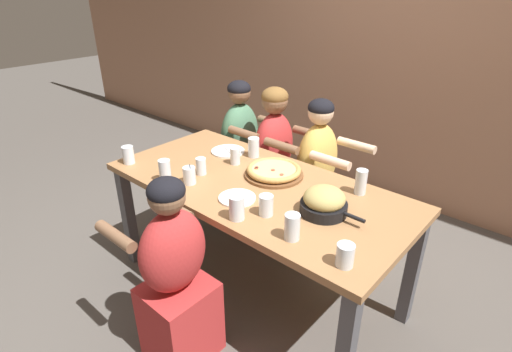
% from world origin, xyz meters
% --- Properties ---
extents(ground_plane, '(18.00, 18.00, 0.00)m').
position_xyz_m(ground_plane, '(0.00, 0.00, 0.00)').
color(ground_plane, '#514C47').
rests_on(ground_plane, ground).
extents(restaurant_back_panel, '(10.00, 0.06, 3.20)m').
position_xyz_m(restaurant_back_panel, '(0.00, 1.80, 1.60)').
color(restaurant_back_panel, '#9E7056').
rests_on(restaurant_back_panel, ground).
extents(dining_table, '(1.84, 0.87, 0.78)m').
position_xyz_m(dining_table, '(0.00, 0.00, 0.69)').
color(dining_table, '#996B42').
rests_on(dining_table, ground).
extents(pizza_board_main, '(0.36, 0.36, 0.06)m').
position_xyz_m(pizza_board_main, '(0.01, 0.15, 0.81)').
color(pizza_board_main, brown).
rests_on(pizza_board_main, dining_table).
extents(skillet_bowl, '(0.35, 0.24, 0.15)m').
position_xyz_m(skillet_bowl, '(0.47, -0.01, 0.84)').
color(skillet_bowl, black).
rests_on(skillet_bowl, dining_table).
extents(empty_plate_a, '(0.23, 0.23, 0.02)m').
position_xyz_m(empty_plate_a, '(-0.46, 0.23, 0.79)').
color(empty_plate_a, white).
rests_on(empty_plate_a, dining_table).
extents(empty_plate_b, '(0.20, 0.20, 0.02)m').
position_xyz_m(empty_plate_b, '(0.04, -0.20, 0.79)').
color(empty_plate_b, white).
rests_on(empty_plate_b, dining_table).
extents(cocktail_glass_blue, '(0.07, 0.07, 0.13)m').
position_xyz_m(cocktail_glass_blue, '(-0.30, -0.25, 0.83)').
color(cocktail_glass_blue, silver).
rests_on(cocktail_glass_blue, dining_table).
extents(drinking_glass_a, '(0.07, 0.07, 0.13)m').
position_xyz_m(drinking_glass_a, '(0.49, -0.30, 0.84)').
color(drinking_glass_a, silver).
rests_on(drinking_glass_a, dining_table).
extents(drinking_glass_b, '(0.06, 0.06, 0.10)m').
position_xyz_m(drinking_glass_b, '(-0.34, -0.13, 0.82)').
color(drinking_glass_b, silver).
rests_on(drinking_glass_b, dining_table).
extents(drinking_glass_c, '(0.08, 0.08, 0.10)m').
position_xyz_m(drinking_glass_c, '(0.77, -0.31, 0.82)').
color(drinking_glass_c, silver).
rests_on(drinking_glass_c, dining_table).
extents(drinking_glass_d, '(0.07, 0.07, 0.12)m').
position_xyz_m(drinking_glass_d, '(-0.81, -0.33, 0.84)').
color(drinking_glass_d, silver).
rests_on(drinking_glass_d, dining_table).
extents(drinking_glass_e, '(0.07, 0.07, 0.11)m').
position_xyz_m(drinking_glass_e, '(0.26, -0.22, 0.83)').
color(drinking_glass_e, silver).
rests_on(drinking_glass_e, dining_table).
extents(drinking_glass_f, '(0.08, 0.08, 0.13)m').
position_xyz_m(drinking_glass_f, '(0.18, -0.35, 0.84)').
color(drinking_glass_f, silver).
rests_on(drinking_glass_f, dining_table).
extents(drinking_glass_g, '(0.06, 0.06, 0.14)m').
position_xyz_m(drinking_glass_g, '(0.51, 0.30, 0.84)').
color(drinking_glass_g, silver).
rests_on(drinking_glass_g, dining_table).
extents(drinking_glass_h, '(0.06, 0.06, 0.11)m').
position_xyz_m(drinking_glass_h, '(-0.29, 0.12, 0.83)').
color(drinking_glass_h, silver).
rests_on(drinking_glass_h, dining_table).
extents(drinking_glass_i, '(0.07, 0.07, 0.14)m').
position_xyz_m(drinking_glass_i, '(-0.42, -0.33, 0.84)').
color(drinking_glass_i, silver).
rests_on(drinking_glass_i, dining_table).
extents(drinking_glass_j, '(0.08, 0.08, 0.13)m').
position_xyz_m(drinking_glass_j, '(-0.27, 0.29, 0.84)').
color(drinking_glass_j, silver).
rests_on(drinking_glass_j, dining_table).
extents(diner_far_midleft, '(0.51, 0.40, 1.16)m').
position_xyz_m(diner_far_midleft, '(-0.39, 0.65, 0.54)').
color(diner_far_midleft, '#B22D2D').
rests_on(diner_far_midleft, ground).
extents(diner_far_center, '(0.51, 0.40, 1.15)m').
position_xyz_m(diner_far_center, '(-0.00, 0.65, 0.52)').
color(diner_far_center, gold).
rests_on(diner_far_center, ground).
extents(diner_near_center, '(0.51, 0.40, 1.08)m').
position_xyz_m(diner_near_center, '(0.04, -0.65, 0.48)').
color(diner_near_center, '#B22D2D').
rests_on(diner_near_center, ground).
extents(diner_far_left, '(0.51, 0.40, 1.16)m').
position_xyz_m(diner_far_left, '(-0.75, 0.65, 0.52)').
color(diner_far_left, '#477556').
rests_on(diner_far_left, ground).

